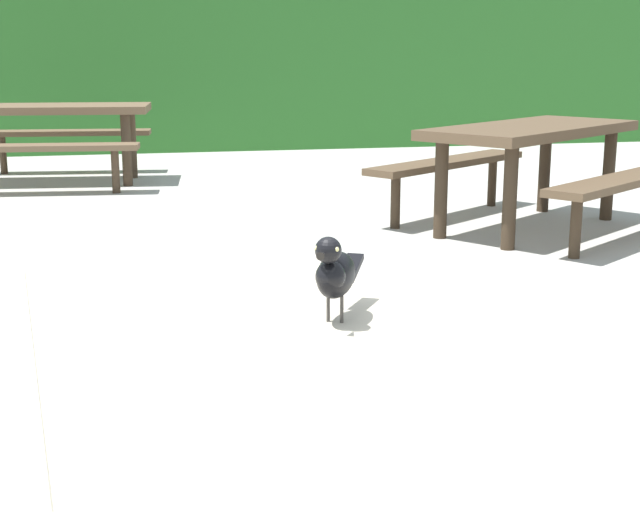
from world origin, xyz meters
TOP-DOWN VIEW (x-y plane):
  - hedge_wall at (0.00, 10.31)m, footprint 28.00×1.80m
  - picnic_table_foreground at (0.05, -0.27)m, footprint 1.87×1.90m
  - bird_grackle at (0.23, -0.20)m, footprint 0.16×0.26m
  - picnic_table_mid_left at (2.66, 4.06)m, footprint 2.37×2.36m
  - picnic_table_mid_right at (-0.80, 7.10)m, footprint 1.88×1.85m

SIDE VIEW (x-z plane):
  - picnic_table_foreground at x=0.05m, z-range 0.19..0.93m
  - picnic_table_mid_left at x=2.66m, z-range 0.19..0.93m
  - picnic_table_mid_right at x=-0.80m, z-range 0.19..0.93m
  - bird_grackle at x=0.23m, z-range 0.75..0.94m
  - hedge_wall at x=0.00m, z-range 0.00..2.22m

